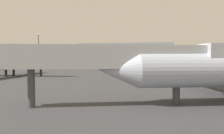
{
  "coord_description": "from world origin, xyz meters",
  "views": [
    {
      "loc": [
        3.19,
        -8.75,
        4.84
      ],
      "look_at": [
        -2.65,
        46.79,
        2.44
      ],
      "focal_mm": 32.78,
      "sensor_mm": 36.0,
      "label": 1
    }
  ],
  "objects": [
    {
      "name": "terminal_building",
      "position": [
        -2.67,
        138.31,
        7.47
      ],
      "size": [
        63.09,
        27.38,
        14.95
      ],
      "primitive_type": "cube",
      "color": "#999EA3",
      "rests_on": "ground_plane"
    },
    {
      "name": "airplane_on_taxiway",
      "position": [
        -29.23,
        43.14,
        3.24
      ],
      "size": [
        29.76,
        26.41,
        10.27
      ],
      "rotation": [
        0.0,
        0.0,
        -0.01
      ],
      "color": "silver",
      "rests_on": "ground_plane"
    },
    {
      "name": "airplane_distant",
      "position": [
        -53.03,
        82.86,
        2.73
      ],
      "size": [
        29.93,
        23.04,
        8.87
      ],
      "rotation": [
        0.0,
        0.0,
        -0.03
      ],
      "color": "white",
      "rests_on": "ground_plane"
    },
    {
      "name": "light_mast_left",
      "position": [
        -42.79,
        86.52,
        9.77
      ],
      "size": [
        2.4,
        0.5,
        17.08
      ],
      "color": "slate",
      "rests_on": "ground_plane"
    },
    {
      "name": "jet_bridge",
      "position": [
        2.51,
        12.22,
        4.88
      ],
      "size": [
        23.26,
        6.99,
        6.39
      ],
      "rotation": [
        0.0,
        0.0,
        0.21
      ],
      "color": "#B2B7BC",
      "rests_on": "ground_plane"
    }
  ]
}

